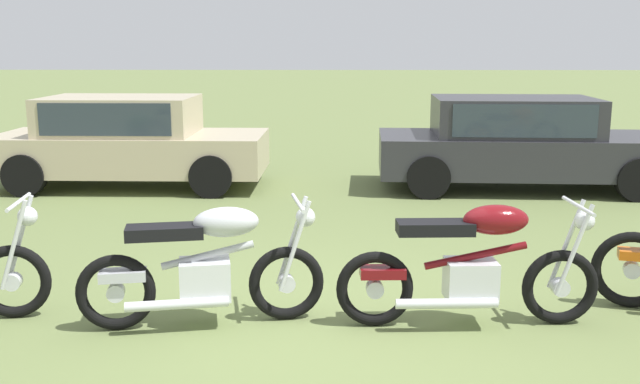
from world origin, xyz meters
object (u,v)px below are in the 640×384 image
Objects in this scene: motorcycle_maroon at (472,266)px; car_charcoal at (518,138)px; motorcycle_silver at (205,267)px; car_beige at (127,137)px.

motorcycle_maroon is 5.94m from car_charcoal.
motorcycle_silver is 6.20m from car_beige.
motorcycle_maroon is at bearing -104.63° from car_charcoal.
car_beige reaches higher than motorcycle_silver.
motorcycle_maroon is at bearing -52.12° from car_beige.
motorcycle_maroon is 7.22m from car_beige.
car_charcoal is (6.13, -0.10, 0.00)m from car_beige.
motorcycle_silver is 6.90m from car_charcoal.
car_beige is at bearing -178.08° from car_charcoal.
car_beige is at bearing 100.52° from motorcycle_silver.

